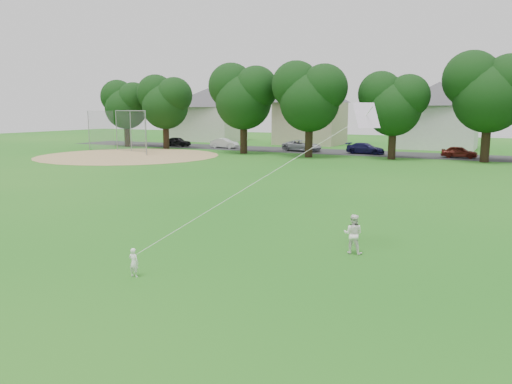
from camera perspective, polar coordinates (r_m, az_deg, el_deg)
The scene contains 10 objects.
ground at distance 14.09m, azimuth -10.98°, elevation -9.86°, with size 160.00×160.00×0.00m, color #166216.
street at distance 53.22m, azimuth 18.40°, elevation 3.99°, with size 90.00×7.00×0.01m, color #2D2D30.
dirt_infield at distance 51.71m, azimuth -14.33°, elevation 4.04°, with size 18.00×18.00×0.02m, color #9E7F51.
toddler at distance 14.38m, azimuth -13.80°, elevation -7.83°, with size 0.30×0.20×0.83m, color white.
older_boy at distance 16.42m, azimuth 11.04°, elevation -4.73°, with size 0.63×0.49×1.29m, color white.
kite at distance 14.78m, azimuth 0.19°, elevation 1.26°, with size 2.98×3.25×8.31m.
baseball_backstop at distance 56.58m, azimuth -14.53°, elevation 6.72°, with size 9.94×3.56×4.45m.
tree_row at distance 46.80m, azimuth 23.99°, elevation 10.75°, with size 81.05×9.49×11.14m.
parked_cars at distance 51.57m, azimuth 24.82°, elevation 4.12°, with size 70.14×2.61×1.25m.
house_row at distance 63.07m, azimuth 19.10°, elevation 9.06°, with size 77.39×13.71×10.02m.
Camera 1 is at (8.37, -10.35, 4.62)m, focal length 35.00 mm.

